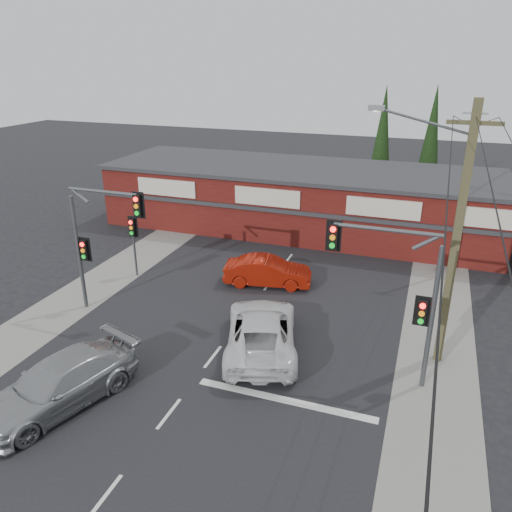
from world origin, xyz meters
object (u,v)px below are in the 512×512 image
(silver_suv, at_px, (59,384))
(utility_pole, at_px, (453,231))
(white_suv, at_px, (261,331))
(red_sedan, at_px, (268,271))
(shop_building, at_px, (299,197))

(silver_suv, relative_size, utility_pole, 0.57)
(white_suv, bearing_deg, silver_suv, 28.44)
(silver_suv, height_order, red_sedan, silver_suv)
(red_sedan, distance_m, utility_pole, 10.55)
(shop_building, bearing_deg, red_sedan, -84.52)
(silver_suv, bearing_deg, utility_pole, 49.42)
(silver_suv, bearing_deg, red_sedan, 90.80)
(silver_suv, height_order, utility_pole, utility_pole)
(silver_suv, bearing_deg, shop_building, 101.12)
(red_sedan, bearing_deg, white_suv, -175.26)
(shop_building, bearing_deg, white_suv, -80.45)
(white_suv, relative_size, silver_suv, 1.05)
(red_sedan, distance_m, shop_building, 9.82)
(red_sedan, relative_size, shop_building, 0.17)
(white_suv, relative_size, shop_building, 0.22)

